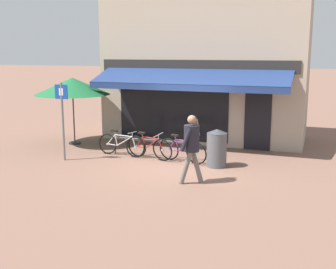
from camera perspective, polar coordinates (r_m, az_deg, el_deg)
name	(u,v)px	position (r m, az deg, el deg)	size (l,w,h in m)	color
ground_plane	(173,166)	(12.64, 0.74, -4.23)	(160.00, 160.00, 0.00)	brown
shop_front	(206,58)	(16.49, 5.16, 10.24)	(7.57, 4.48, 6.23)	tan
bike_rack_rail	(154,143)	(13.59, -1.94, -1.13)	(2.89, 0.04, 0.57)	#47494F
bicycle_silver	(121,145)	(13.84, -6.36, -1.36)	(1.75, 0.52, 0.83)	black
bicycle_red	(149,147)	(13.33, -2.56, -1.73)	(1.70, 0.67, 0.88)	black
bicycle_purple	(182,150)	(12.93, 1.94, -2.14)	(1.68, 0.66, 0.86)	black
pedestrian_adult	(192,142)	(10.73, 3.21, -1.01)	(0.61, 0.69, 1.80)	slate
litter_bin	(217,148)	(12.48, 6.61, -1.81)	(0.60, 0.60, 1.13)	#515459
parking_sign	(62,113)	(13.38, -14.11, 2.80)	(0.44, 0.07, 2.43)	slate
cafe_parasol	(72,86)	(15.68, -12.82, 6.39)	(2.71, 2.71, 2.44)	#4C3D2D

